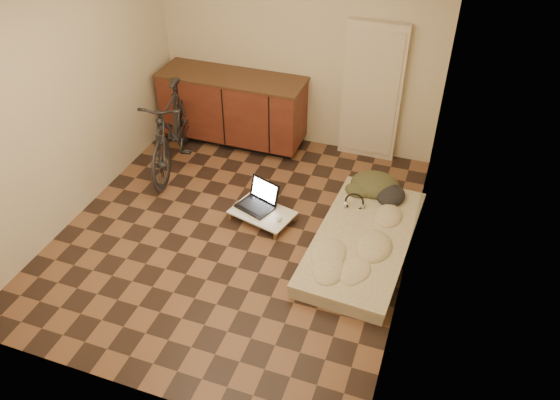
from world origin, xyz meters
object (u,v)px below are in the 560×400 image
(bicycle, at_px, (172,125))
(lap_desk, at_px, (262,213))
(futon, at_px, (363,241))
(laptop, at_px, (258,201))

(bicycle, distance_m, lap_desk, 1.60)
(bicycle, xyz_separation_m, futon, (2.50, -0.74, -0.47))
(bicycle, relative_size, lap_desk, 2.32)
(lap_desk, height_order, laptop, laptop)
(lap_desk, distance_m, laptop, 0.14)
(bicycle, xyz_separation_m, laptop, (1.30, -0.57, -0.39))
(lap_desk, bearing_deg, laptop, 145.74)
(bicycle, height_order, futon, bicycle)
(laptop, bearing_deg, lap_desk, -28.59)
(futon, xyz_separation_m, laptop, (-1.20, 0.17, 0.08))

